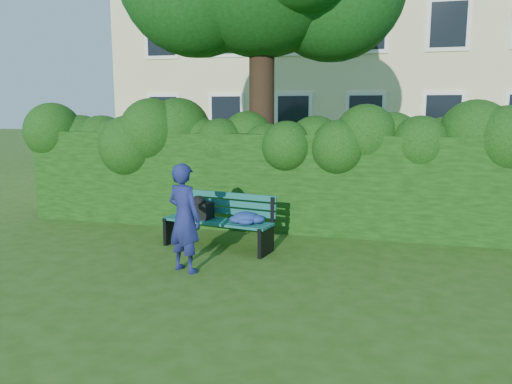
# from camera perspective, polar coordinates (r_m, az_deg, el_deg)

# --- Properties ---
(ground) EXTENTS (80.00, 80.00, 0.00)m
(ground) POSITION_cam_1_polar(r_m,az_deg,el_deg) (7.56, -1.19, -7.85)
(ground) COLOR #2B5112
(ground) RESTS_ON ground
(apartment_building) EXTENTS (16.00, 8.08, 12.00)m
(apartment_building) POSITION_cam_1_polar(r_m,az_deg,el_deg) (21.34, 9.92, 19.50)
(apartment_building) COLOR #CDC489
(apartment_building) RESTS_ON ground
(hedge) EXTENTS (10.00, 1.00, 1.80)m
(hedge) POSITION_cam_1_polar(r_m,az_deg,el_deg) (9.45, 2.51, 1.25)
(hedge) COLOR black
(hedge) RESTS_ON ground
(park_bench) EXTENTS (1.90, 0.87, 0.89)m
(park_bench) POSITION_cam_1_polar(r_m,az_deg,el_deg) (8.12, -4.03, -2.95)
(park_bench) COLOR #105348
(park_bench) RESTS_ON ground
(man_reading) EXTENTS (0.65, 0.55, 1.53)m
(man_reading) POSITION_cam_1_polar(r_m,az_deg,el_deg) (6.98, -8.21, -2.95)
(man_reading) COLOR navy
(man_reading) RESTS_ON ground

